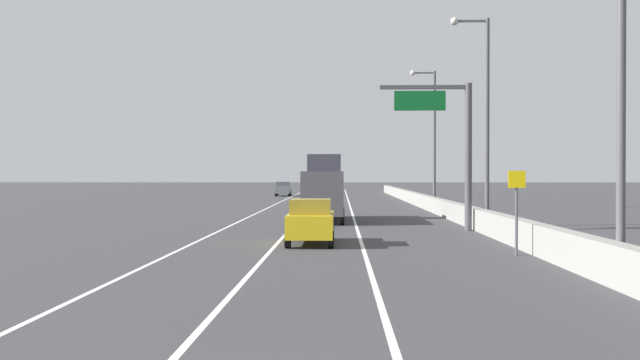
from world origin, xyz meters
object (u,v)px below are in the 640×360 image
(lamp_post_right_near, at_px, (613,39))
(car_green_1, at_px, (311,187))
(box_truck, at_px, (324,190))
(speed_advisory_sign, at_px, (517,206))
(lamp_post_right_third, at_px, (432,130))
(lamp_post_right_second, at_px, (483,108))
(overhead_sign_gantry, at_px, (454,138))
(car_yellow_0, at_px, (311,221))
(car_gray_2, at_px, (283,189))

(lamp_post_right_near, bearing_deg, car_green_1, 98.10)
(box_truck, bearing_deg, car_green_1, 93.23)
(speed_advisory_sign, distance_m, lamp_post_right_third, 33.15)
(lamp_post_right_second, distance_m, box_truck, 10.86)
(speed_advisory_sign, height_order, car_green_1, speed_advisory_sign)
(lamp_post_right_near, bearing_deg, lamp_post_right_third, 89.53)
(car_green_1, bearing_deg, lamp_post_right_third, -74.46)
(overhead_sign_gantry, height_order, car_yellow_0, overhead_sign_gantry)
(overhead_sign_gantry, height_order, lamp_post_right_third, lamp_post_right_third)
(lamp_post_right_second, height_order, car_gray_2, lamp_post_right_second)
(lamp_post_right_third, bearing_deg, overhead_sign_gantry, -94.74)
(overhead_sign_gantry, xyz_separation_m, box_truck, (-6.78, 7.12, -2.84))
(overhead_sign_gantry, bearing_deg, lamp_post_right_near, -84.70)
(speed_advisory_sign, xyz_separation_m, car_green_1, (-10.47, 75.42, -0.78))
(lamp_post_right_near, bearing_deg, car_gray_2, 101.82)
(lamp_post_right_near, xyz_separation_m, lamp_post_right_third, (0.32, 38.48, 0.00))
(speed_advisory_sign, xyz_separation_m, lamp_post_right_near, (1.08, -5.71, 4.75))
(lamp_post_right_near, height_order, lamp_post_right_third, same)
(lamp_post_right_second, distance_m, car_yellow_0, 14.40)
(overhead_sign_gantry, height_order, car_green_1, overhead_sign_gantry)
(overhead_sign_gantry, height_order, box_truck, overhead_sign_gantry)
(lamp_post_right_near, distance_m, lamp_post_right_third, 38.48)
(lamp_post_right_near, height_order, car_gray_2, lamp_post_right_near)
(lamp_post_right_second, relative_size, box_truck, 1.40)
(speed_advisory_sign, bearing_deg, lamp_post_right_near, -79.33)
(lamp_post_right_second, bearing_deg, car_yellow_0, -132.97)
(car_yellow_0, bearing_deg, lamp_post_right_third, 73.07)
(lamp_post_right_third, height_order, box_truck, lamp_post_right_third)
(car_yellow_0, distance_m, box_truck, 14.01)
(lamp_post_right_third, relative_size, box_truck, 1.40)
(lamp_post_right_near, xyz_separation_m, box_truck, (-8.30, 23.50, -4.63))
(speed_advisory_sign, relative_size, car_gray_2, 0.70)
(car_gray_2, bearing_deg, box_truck, -82.21)
(overhead_sign_gantry, xyz_separation_m, lamp_post_right_third, (1.83, 22.11, 1.79))
(box_truck, bearing_deg, speed_advisory_sign, -67.90)
(speed_advisory_sign, relative_size, lamp_post_right_second, 0.26)
(car_yellow_0, xyz_separation_m, car_green_1, (-3.05, 71.61, 0.05))
(lamp_post_right_near, bearing_deg, car_yellow_0, 131.73)
(overhead_sign_gantry, distance_m, car_yellow_0, 10.49)
(car_gray_2, relative_size, box_truck, 0.52)
(overhead_sign_gantry, height_order, speed_advisory_sign, overhead_sign_gantry)
(box_truck, bearing_deg, lamp_post_right_third, 60.10)
(lamp_post_right_third, relative_size, car_gray_2, 2.69)
(car_yellow_0, bearing_deg, box_truck, 89.19)
(overhead_sign_gantry, bearing_deg, car_yellow_0, -135.53)
(lamp_post_right_second, distance_m, car_gray_2, 53.44)
(lamp_post_right_third, xyz_separation_m, car_green_1, (-11.86, 42.65, -5.53))
(lamp_post_right_near, bearing_deg, speed_advisory_sign, 100.67)
(lamp_post_right_third, distance_m, car_gray_2, 35.49)
(overhead_sign_gantry, distance_m, box_truck, 10.24)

